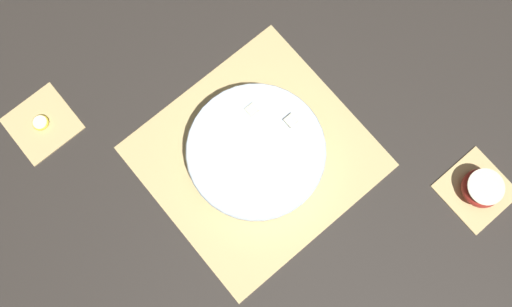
# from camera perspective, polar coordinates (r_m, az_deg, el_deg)

# --- Properties ---
(ground_plane) EXTENTS (6.00, 6.00, 0.00)m
(ground_plane) POSITION_cam_1_polar(r_m,az_deg,el_deg) (1.05, 0.00, -0.35)
(ground_plane) COLOR #2D2823
(bamboo_mat_center) EXTENTS (0.41, 0.44, 0.01)m
(bamboo_mat_center) POSITION_cam_1_polar(r_m,az_deg,el_deg) (1.05, 0.00, -0.31)
(bamboo_mat_center) COLOR #D6B775
(bamboo_mat_center) RESTS_ON ground_plane
(coaster_mat_near_left) EXTENTS (0.13, 0.13, 0.01)m
(coaster_mat_near_left) POSITION_cam_1_polar(r_m,az_deg,el_deg) (1.16, -23.27, 3.17)
(coaster_mat_near_left) COLOR #D6B775
(coaster_mat_near_left) RESTS_ON ground_plane
(coaster_mat_far_right) EXTENTS (0.13, 0.13, 0.01)m
(coaster_mat_far_right) POSITION_cam_1_polar(r_m,az_deg,el_deg) (1.13, 23.85, -3.83)
(coaster_mat_far_right) COLOR #D6B775
(coaster_mat_far_right) RESTS_ON ground_plane
(fruit_salad_bowl) EXTENTS (0.28, 0.28, 0.07)m
(fruit_salad_bowl) POSITION_cam_1_polar(r_m,az_deg,el_deg) (1.01, 0.01, 0.17)
(fruit_salad_bowl) COLOR silver
(fruit_salad_bowl) RESTS_ON bamboo_mat_center
(apple_half) EXTENTS (0.08, 0.08, 0.04)m
(apple_half) POSITION_cam_1_polar(r_m,az_deg,el_deg) (1.11, 24.39, -3.63)
(apple_half) COLOR #B72D23
(apple_half) RESTS_ON coaster_mat_far_right
(banana_coin_single) EXTENTS (0.04, 0.04, 0.01)m
(banana_coin_single) POSITION_cam_1_polar(r_m,az_deg,el_deg) (1.15, -23.41, 3.26)
(banana_coin_single) COLOR #F7EFC6
(banana_coin_single) RESTS_ON coaster_mat_near_left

